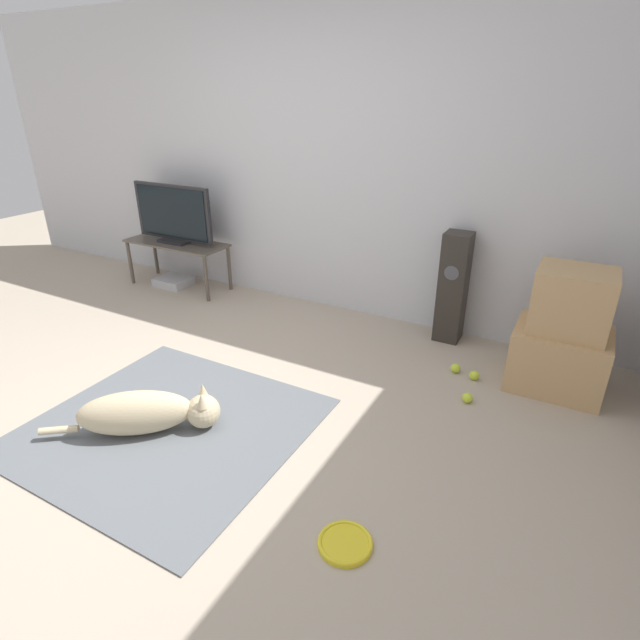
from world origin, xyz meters
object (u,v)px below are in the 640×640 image
tennis_ball_by_boxes (467,398)px  dog (147,412)px  frisbee (345,543)px  cardboard_box_upper (572,301)px  tennis_ball_loose_on_carpet (474,375)px  cardboard_box_lower (558,358)px  floor_speaker (453,288)px  tennis_ball_near_speaker (455,368)px  game_console (174,281)px  tv_stand (177,248)px  tv (173,215)px

tennis_ball_by_boxes → dog: bearing=-142.3°
frisbee → cardboard_box_upper: cardboard_box_upper is taller
cardboard_box_upper → tennis_ball_loose_on_carpet: 0.79m
cardboard_box_lower → floor_speaker: size_ratio=0.67×
tennis_ball_near_speaker → game_console: game_console is taller
dog → cardboard_box_lower: bearing=40.0°
tv_stand → tv: 0.33m
cardboard_box_upper → floor_speaker: 0.92m
cardboard_box_upper → tv_stand: cardboard_box_upper is taller
frisbee → tv_stand: size_ratio=0.23×
frisbee → floor_speaker: bearing=94.3°
tennis_ball_by_boxes → tv_stand: bearing=167.3°
tennis_ball_by_boxes → tennis_ball_near_speaker: size_ratio=1.00×
tennis_ball_near_speaker → dog: bearing=-132.1°
cardboard_box_upper → game_console: (-3.62, 0.19, -0.58)m
cardboard_box_upper → tennis_ball_loose_on_carpet: bearing=-159.4°
cardboard_box_upper → tv: (-3.54, 0.21, 0.11)m
tennis_ball_by_boxes → game_console: 3.23m
tv → tennis_ball_by_boxes: size_ratio=13.74×
cardboard_box_lower → floor_speaker: (-0.82, 0.35, 0.23)m
frisbee → tennis_ball_near_speaker: size_ratio=3.72×
tennis_ball_near_speaker → cardboard_box_upper: bearing=13.3°
frisbee → game_console: 3.60m
frisbee → tennis_ball_by_boxes: 1.39m
tv → tennis_ball_near_speaker: (2.91, -0.36, -0.70)m
tv_stand → tennis_ball_by_boxes: (3.07, -0.69, -0.37)m
frisbee → cardboard_box_upper: bearing=70.3°
cardboard_box_upper → game_console: size_ratio=1.36×
cardboard_box_lower → tv_stand: bearing=176.7°
frisbee → tennis_ball_loose_on_carpet: (0.17, 1.67, 0.02)m
dog → tennis_ball_by_boxes: dog is taller
tennis_ball_loose_on_carpet → game_console: 3.15m
tennis_ball_loose_on_carpet → tennis_ball_near_speaker: bearing=166.0°
cardboard_box_lower → floor_speaker: floor_speaker is taller
floor_speaker → tv_stand: bearing=-176.9°
cardboard_box_lower → cardboard_box_upper: (0.01, -0.00, 0.41)m
dog → tennis_ball_near_speaker: dog is taller
tv → tennis_ball_by_boxes: bearing=-12.7°
cardboard_box_lower → tennis_ball_by_boxes: size_ratio=8.83×
game_console → tennis_ball_near_speaker: bearing=-6.4°
cardboard_box_upper → tennis_ball_loose_on_carpet: size_ratio=6.94×
floor_speaker → tennis_ball_by_boxes: bearing=-66.4°
tv_stand → frisbee: bearing=-35.7°
tv → game_console: size_ratio=2.69×
floor_speaker → tennis_ball_loose_on_carpet: 0.75m
tennis_ball_near_speaker → tennis_ball_loose_on_carpet: bearing=-14.0°
floor_speaker → game_console: bearing=-176.6°
frisbee → game_console: (-2.96, 2.04, 0.03)m
dog → tennis_ball_near_speaker: 2.08m
tennis_ball_loose_on_carpet → tennis_ball_by_boxes: bearing=-85.0°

